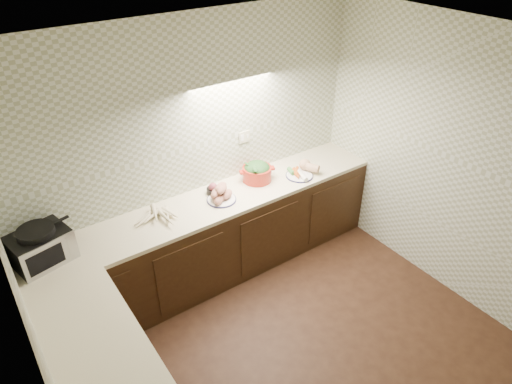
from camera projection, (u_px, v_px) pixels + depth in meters
room at (327, 213)px, 2.98m from camera, size 3.60×3.60×2.60m
counter at (197, 318)px, 3.75m from camera, size 3.60×3.60×0.90m
toaster_oven at (41, 246)px, 3.60m from camera, size 0.50×0.43×0.31m
parsnip_pile at (151, 220)px, 4.09m from camera, size 0.41×0.41×0.08m
sweet_potato_plate at (221, 194)px, 4.39m from camera, size 0.29×0.29×0.17m
onion_bowl at (214, 189)px, 4.50m from camera, size 0.16×0.16×0.12m
dutch_oven at (257, 171)px, 4.68m from camera, size 0.38×0.38×0.21m
veg_plate at (302, 169)px, 4.83m from camera, size 0.37×0.36×0.13m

